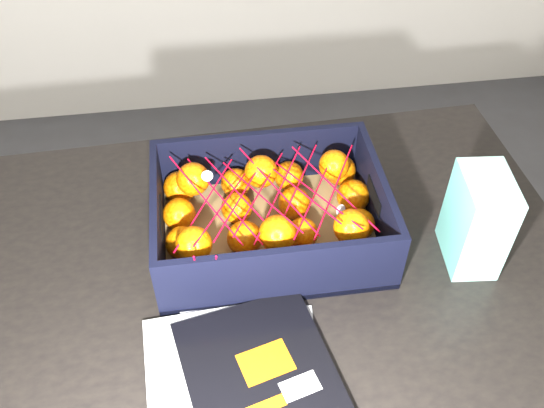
{
  "coord_description": "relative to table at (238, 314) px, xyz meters",
  "views": [
    {
      "loc": [
        0.11,
        -0.43,
        1.54
      ],
      "look_at": [
        0.2,
        0.24,
        0.86
      ],
      "focal_mm": 39.27,
      "sensor_mm": 36.0,
      "label": 1
    }
  ],
  "objects": [
    {
      "name": "clementine_heap",
      "position": [
        0.07,
        0.09,
        0.15
      ],
      "size": [
        0.37,
        0.27,
        0.11
      ],
      "color": "#E06004",
      "rests_on": "produce_crate"
    },
    {
      "name": "magazine_stack",
      "position": [
        -0.01,
        -0.2,
        0.11
      ],
      "size": [
        0.3,
        0.32,
        0.02
      ],
      "color": "silver",
      "rests_on": "table"
    },
    {
      "name": "table",
      "position": [
        0.0,
        0.0,
        0.0
      ],
      "size": [
        1.23,
        0.84,
        0.75
      ],
      "color": "black",
      "rests_on": "ground"
    },
    {
      "name": "produce_crate",
      "position": [
        0.07,
        0.09,
        0.14
      ],
      "size": [
        0.39,
        0.29,
        0.12
      ],
      "color": "olive",
      "rests_on": "table"
    },
    {
      "name": "room_shell",
      "position": [
        -0.13,
        -0.18,
        0.6
      ],
      "size": [
        3.54,
        3.54,
        2.5
      ],
      "color": "silver",
      "rests_on": "ground"
    },
    {
      "name": "retail_carton",
      "position": [
        0.4,
        -0.0,
        0.19
      ],
      "size": [
        0.09,
        0.12,
        0.17
      ],
      "primitive_type": "cube",
      "rotation": [
        0.0,
        0.0,
        -0.1
      ],
      "color": "white",
      "rests_on": "table"
    },
    {
      "name": "mesh_net",
      "position": [
        0.06,
        0.08,
        0.2
      ],
      "size": [
        0.33,
        0.26,
        0.09
      ],
      "color": "red",
      "rests_on": "clementine_heap"
    }
  ]
}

